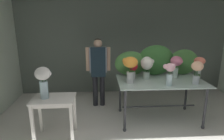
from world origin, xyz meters
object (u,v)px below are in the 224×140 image
object	(u,v)px
vase_rosy_lilies	(176,63)
vase_crimson_freesia	(133,68)
vase_white_roses_tall	(43,79)
vase_blush_peonies	(170,72)
vase_peach_hydrangea	(197,70)
side_table_white	(54,104)
florist	(98,66)
vase_coral_ranunculus	(199,65)
vase_sunset_stock	(130,66)
display_table_glass	(160,86)
vase_ivory_carnations	(147,65)

from	to	relation	value
vase_rosy_lilies	vase_crimson_freesia	distance (m)	0.93
vase_rosy_lilies	vase_crimson_freesia	bearing A→B (deg)	-176.67
vase_white_roses_tall	vase_blush_peonies	bearing A→B (deg)	5.04
vase_peach_hydrangea	vase_crimson_freesia	xyz separation A→B (m)	(-1.14, 0.40, -0.04)
side_table_white	vase_rosy_lilies	world-z (taller)	vase_rosy_lilies
florist	vase_peach_hydrangea	size ratio (longest dim) A/B	3.73
vase_crimson_freesia	vase_coral_ranunculus	distance (m)	1.32
vase_blush_peonies	vase_rosy_lilies	bearing A→B (deg)	57.67
vase_sunset_stock	vase_rosy_lilies	xyz separation A→B (m)	(1.02, 0.32, -0.04)
vase_sunset_stock	vase_white_roses_tall	world-z (taller)	vase_sunset_stock
vase_crimson_freesia	florist	bearing A→B (deg)	137.10
side_table_white	vase_coral_ranunculus	world-z (taller)	vase_coral_ranunculus
vase_peach_hydrangea	vase_coral_ranunculus	size ratio (longest dim) A/B	0.94
display_table_glass	vase_ivory_carnations	size ratio (longest dim) A/B	3.73
vase_rosy_lilies	vase_peach_hydrangea	distance (m)	0.50
side_table_white	vase_ivory_carnations	world-z (taller)	vase_ivory_carnations
florist	display_table_glass	bearing A→B (deg)	-31.79
vase_rosy_lilies	vase_peach_hydrangea	world-z (taller)	vase_rosy_lilies
vase_crimson_freesia	vase_rosy_lilies	bearing A→B (deg)	3.33
florist	vase_coral_ranunculus	size ratio (longest dim) A/B	3.50
vase_peach_hydrangea	vase_coral_ranunculus	xyz separation A→B (m)	(0.17, 0.26, 0.04)
vase_rosy_lilies	vase_coral_ranunculus	xyz separation A→B (m)	(0.39, -0.19, 0.01)
florist	vase_rosy_lilies	world-z (taller)	florist
vase_coral_ranunculus	vase_rosy_lilies	bearing A→B (deg)	153.90
vase_peach_hydrangea	florist	bearing A→B (deg)	150.33
side_table_white	vase_crimson_freesia	world-z (taller)	vase_crimson_freesia
florist	vase_blush_peonies	bearing A→B (deg)	-40.16
florist	vase_blush_peonies	xyz separation A→B (m)	(1.31, -1.10, 0.12)
display_table_glass	vase_ivory_carnations	bearing A→B (deg)	157.24
vase_crimson_freesia	vase_white_roses_tall	distance (m)	1.73
display_table_glass	vase_white_roses_tall	world-z (taller)	vase_white_roses_tall
vase_rosy_lilies	vase_ivory_carnations	bearing A→B (deg)	-174.06
florist	vase_peach_hydrangea	bearing A→B (deg)	-29.67
vase_coral_ranunculus	vase_crimson_freesia	bearing A→B (deg)	173.96
display_table_glass	vase_blush_peonies	world-z (taller)	vase_blush_peonies
vase_ivory_carnations	vase_coral_ranunculus	world-z (taller)	vase_coral_ranunculus
vase_ivory_carnations	florist	bearing A→B (deg)	146.09
display_table_glass	vase_crimson_freesia	xyz separation A→B (m)	(-0.55, 0.12, 0.36)
vase_rosy_lilies	vase_white_roses_tall	distance (m)	2.63
display_table_glass	side_table_white	distance (m)	2.09
side_table_white	display_table_glass	bearing A→B (deg)	14.49
vase_peach_hydrangea	vase_coral_ranunculus	world-z (taller)	vase_coral_ranunculus
florist	vase_sunset_stock	distance (m)	1.12
florist	vase_rosy_lilies	bearing A→B (deg)	-20.33
side_table_white	vase_blush_peonies	world-z (taller)	vase_blush_peonies
vase_blush_peonies	vase_peach_hydrangea	bearing A→B (deg)	5.36
vase_rosy_lilies	vase_coral_ranunculus	size ratio (longest dim) A/B	0.98
display_table_glass	vase_peach_hydrangea	bearing A→B (deg)	-24.89
vase_sunset_stock	vase_crimson_freesia	distance (m)	0.30
vase_rosy_lilies	side_table_white	bearing A→B (deg)	-163.73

